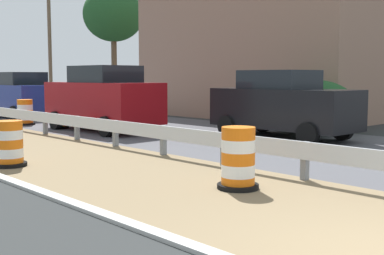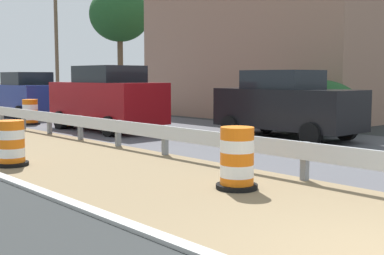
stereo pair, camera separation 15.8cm
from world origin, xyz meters
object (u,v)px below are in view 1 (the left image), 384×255
object	(u,v)px
traffic_barrel_far	(25,114)
utility_pole_near	(293,21)
car_distant_b	(103,99)
car_mid_far_lane	(283,104)
traffic_barrel_mid	(59,114)
traffic_barrel_close	(9,146)
utility_pole_mid	(50,37)
traffic_barrel_nearest	(238,161)
car_distant_a	(19,91)
car_lead_far_lane	(20,95)

from	to	relation	value
traffic_barrel_far	utility_pole_near	bearing A→B (deg)	-42.66
traffic_barrel_far	car_distant_b	bearing A→B (deg)	-75.14
traffic_barrel_far	car_mid_far_lane	distance (m)	10.07
traffic_barrel_mid	traffic_barrel_far	xyz separation A→B (m)	(-0.37, 2.01, -0.07)
traffic_barrel_close	utility_pole_mid	bearing A→B (deg)	60.67
traffic_barrel_far	car_mid_far_lane	size ratio (longest dim) A/B	0.22
traffic_barrel_nearest	utility_pole_near	distance (m)	12.06
car_distant_b	traffic_barrel_mid	bearing A→B (deg)	18.37
utility_pole_mid	traffic_barrel_far	bearing A→B (deg)	-121.03
car_distant_b	car_distant_a	bearing A→B (deg)	-14.22
traffic_barrel_nearest	car_mid_far_lane	bearing A→B (deg)	31.38
traffic_barrel_mid	car_distant_b	xyz separation A→B (m)	(0.65, -1.84, 0.60)
car_distant_b	car_mid_far_lane	bearing A→B (deg)	-153.37
traffic_barrel_mid	car_mid_far_lane	distance (m)	8.08
traffic_barrel_far	car_lead_far_lane	bearing A→B (deg)	68.55
traffic_barrel_nearest	utility_pole_mid	xyz separation A→B (m)	(10.06, 25.97, 3.97)
traffic_barrel_close	utility_pole_mid	distance (m)	24.78
car_lead_far_lane	utility_pole_near	size ratio (longest dim) A/B	0.56
car_mid_far_lane	car_distant_a	bearing A→B (deg)	179.34
traffic_barrel_close	car_lead_far_lane	size ratio (longest dim) A/B	0.22
traffic_barrel_far	car_mid_far_lane	world-z (taller)	car_mid_far_lane
traffic_barrel_nearest	car_distant_a	xyz separation A→B (m)	(6.50, 23.01, 0.53)
car_mid_far_lane	utility_pole_near	xyz separation A→B (m)	(3.66, 2.32, 2.93)
utility_pole_near	utility_pole_mid	size ratio (longest dim) A/B	0.89
traffic_barrel_nearest	traffic_barrel_far	xyz separation A→B (m)	(2.27, 13.03, -0.03)
traffic_barrel_far	car_distant_a	distance (m)	10.85
utility_pole_mid	car_distant_b	bearing A→B (deg)	-111.94
traffic_barrel_nearest	traffic_barrel_close	bearing A→B (deg)	112.41
utility_pole_near	utility_pole_mid	xyz separation A→B (m)	(0.25, 19.89, 0.49)
car_mid_far_lane	car_distant_b	world-z (taller)	car_distant_b
traffic_barrel_nearest	car_mid_far_lane	world-z (taller)	car_mid_far_lane
traffic_barrel_close	traffic_barrel_mid	size ratio (longest dim) A/B	0.85
traffic_barrel_nearest	traffic_barrel_mid	xyz separation A→B (m)	(2.64, 11.02, 0.04)
traffic_barrel_mid	car_distant_b	distance (m)	2.05
traffic_barrel_mid	car_distant_b	bearing A→B (deg)	-70.43
car_distant_a	traffic_barrel_far	bearing A→B (deg)	-21.18
traffic_barrel_mid	utility_pole_mid	distance (m)	17.15
traffic_barrel_mid	car_mid_far_lane	bearing A→B (deg)	-64.17
utility_pole_near	car_distant_a	bearing A→B (deg)	101.09
traffic_barrel_close	car_distant_b	world-z (taller)	car_distant_b
traffic_barrel_nearest	car_distant_b	bearing A→B (deg)	70.23
traffic_barrel_close	traffic_barrel_far	size ratio (longest dim) A/B	0.97
traffic_barrel_close	utility_pole_near	bearing A→B (deg)	6.94
utility_pole_near	utility_pole_mid	world-z (taller)	utility_pole_mid
car_mid_far_lane	car_distant_a	xyz separation A→B (m)	(0.34, 19.26, -0.03)
traffic_barrel_far	traffic_barrel_close	bearing A→B (deg)	-116.58
traffic_barrel_nearest	car_mid_far_lane	xyz separation A→B (m)	(6.16, 3.75, 0.56)
traffic_barrel_far	car_mid_far_lane	xyz separation A→B (m)	(3.88, -9.27, 0.59)
traffic_barrel_nearest	traffic_barrel_mid	distance (m)	11.33
traffic_barrel_close	car_lead_far_lane	distance (m)	12.83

